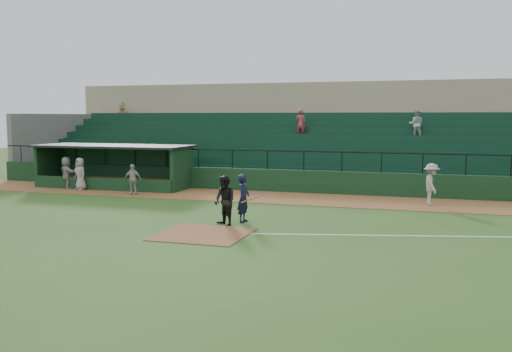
% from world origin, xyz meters
% --- Properties ---
extents(ground, '(90.00, 90.00, 0.00)m').
position_xyz_m(ground, '(0.00, 0.00, 0.00)').
color(ground, '#2A4E19').
rests_on(ground, ground).
extents(warning_track, '(40.00, 4.00, 0.03)m').
position_xyz_m(warning_track, '(0.00, 8.00, 0.01)').
color(warning_track, brown).
rests_on(warning_track, ground).
extents(home_plate_dirt, '(3.00, 3.00, 0.03)m').
position_xyz_m(home_plate_dirt, '(0.00, -1.00, 0.01)').
color(home_plate_dirt, brown).
rests_on(home_plate_dirt, ground).
extents(foul_line, '(17.49, 4.44, 0.01)m').
position_xyz_m(foul_line, '(8.00, 1.20, 0.01)').
color(foul_line, white).
rests_on(foul_line, ground).
extents(stadium_structure, '(38.00, 13.08, 6.40)m').
position_xyz_m(stadium_structure, '(-0.00, 16.46, 2.30)').
color(stadium_structure, black).
rests_on(stadium_structure, ground).
extents(dugout, '(8.90, 3.20, 2.42)m').
position_xyz_m(dugout, '(-9.75, 9.56, 1.33)').
color(dugout, black).
rests_on(dugout, ground).
extents(batter_at_plate, '(1.02, 0.71, 1.84)m').
position_xyz_m(batter_at_plate, '(0.59, 1.53, 0.92)').
color(batter_at_plate, black).
rests_on(batter_at_plate, ground).
extents(umpire, '(1.14, 1.09, 1.85)m').
position_xyz_m(umpire, '(0.15, 0.67, 0.93)').
color(umpire, black).
rests_on(umpire, ground).
extents(runner, '(0.94, 1.34, 1.90)m').
position_xyz_m(runner, '(7.43, 7.73, 0.98)').
color(runner, '#A19B97').
rests_on(runner, warning_track).
extents(dugout_player_a, '(0.97, 0.51, 1.57)m').
position_xyz_m(dugout_player_a, '(-7.16, 6.68, 0.82)').
color(dugout_player_a, '#ADA7A2').
rests_on(dugout_player_a, warning_track).
extents(dugout_player_b, '(1.01, 0.86, 1.76)m').
position_xyz_m(dugout_player_b, '(-10.85, 7.51, 0.91)').
color(dugout_player_b, '#9A9590').
rests_on(dugout_player_b, warning_track).
extents(dugout_player_c, '(1.70, 1.28, 1.79)m').
position_xyz_m(dugout_player_c, '(-11.92, 7.78, 0.92)').
color(dugout_player_c, '#A7A39D').
rests_on(dugout_player_c, warning_track).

